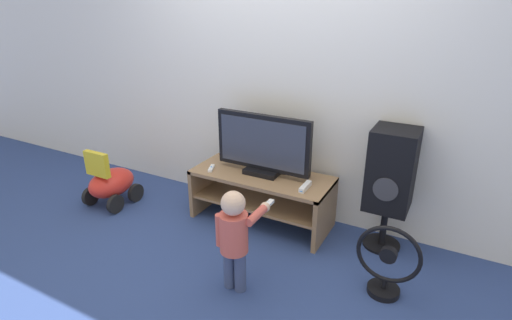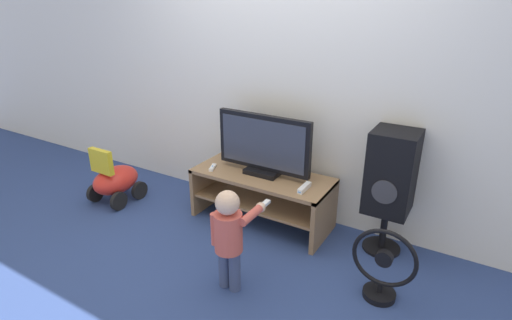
% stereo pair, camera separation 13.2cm
% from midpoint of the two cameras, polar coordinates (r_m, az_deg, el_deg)
% --- Properties ---
extents(ground_plane, '(16.00, 16.00, 0.00)m').
position_cam_midpoint_polar(ground_plane, '(3.33, -2.37, -10.53)').
color(ground_plane, navy).
extents(wall_back, '(10.00, 0.06, 2.60)m').
position_cam_midpoint_polar(wall_back, '(3.34, 2.36, 13.57)').
color(wall_back, silver).
rests_on(wall_back, ground_plane).
extents(tv_stand, '(1.17, 0.49, 0.44)m').
position_cam_midpoint_polar(tv_stand, '(3.37, -0.34, -4.31)').
color(tv_stand, '#93704C').
rests_on(tv_stand, ground_plane).
extents(television, '(0.82, 0.20, 0.50)m').
position_cam_midpoint_polar(television, '(3.23, -0.17, 2.08)').
color(television, black).
rests_on(television, tv_stand).
extents(game_console, '(0.04, 0.18, 0.04)m').
position_cam_midpoint_polar(game_console, '(3.06, 5.83, -3.84)').
color(game_console, white).
rests_on(game_console, tv_stand).
extents(remote_primary, '(0.08, 0.13, 0.03)m').
position_cam_midpoint_polar(remote_primary, '(3.42, -7.50, -1.18)').
color(remote_primary, white).
rests_on(remote_primary, tv_stand).
extents(child, '(0.27, 0.42, 0.71)m').
position_cam_midpoint_polar(child, '(2.57, -4.52, -10.36)').
color(child, '#3F4C72').
rests_on(child, ground_plane).
extents(speaker_tower, '(0.32, 0.32, 0.95)m').
position_cam_midpoint_polar(speaker_tower, '(3.03, 17.58, -1.70)').
color(speaker_tower, black).
rests_on(speaker_tower, ground_plane).
extents(floor_fan, '(0.41, 0.21, 0.50)m').
position_cam_midpoint_polar(floor_fan, '(2.74, 16.88, -14.06)').
color(floor_fan, black).
rests_on(floor_fan, ground_plane).
extents(ride_on_toy, '(0.36, 0.46, 0.55)m').
position_cam_midpoint_polar(ride_on_toy, '(3.95, -20.93, -3.07)').
color(ride_on_toy, red).
rests_on(ride_on_toy, ground_plane).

